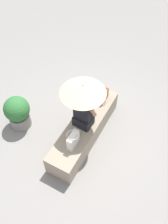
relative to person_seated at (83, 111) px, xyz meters
The scene contains 7 objects.
ground_plane 0.86m from the person_seated, 154.13° to the left, with size 14.00×14.00×0.00m, color gray.
stone_bench 0.62m from the person_seated, 154.13° to the left, with size 2.10×0.53×0.47m, color gray.
person_seated is the anchor object (origin of this frame).
parasol 0.54m from the person_seated, 139.32° to the right, with size 0.79×0.79×1.05m.
handbag_black 0.55m from the person_seated, ahead, with size 0.29×0.22×0.32m.
tote_bag_canvas 0.80m from the person_seated, behind, with size 0.26×0.19×0.27m.
planter_near 1.45m from the person_seated, 75.88° to the right, with size 0.53×0.53×0.78m.
Camera 1 is at (2.44, 1.29, 4.21)m, focal length 38.49 mm.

